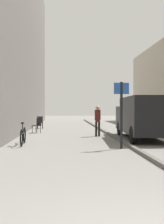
{
  "coord_description": "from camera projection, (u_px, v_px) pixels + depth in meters",
  "views": [
    {
      "loc": [
        -1.06,
        -2.51,
        1.58
      ],
      "look_at": [
        0.04,
        13.71,
        1.34
      ],
      "focal_mm": 41.83,
      "sensor_mm": 36.0,
      "label": 1
    }
  ],
  "objects": [
    {
      "name": "bicycle_leaning",
      "position": [
        23.0,
        136.0,
        11.27
      ],
      "size": [
        0.13,
        1.77,
        0.98
      ],
      "rotation": [
        0.0,
        0.0,
        0.04
      ],
      "color": "black",
      "rests_on": "ground_plane"
    },
    {
      "name": "ground_plane",
      "position": [
        83.0,
        136.0,
        14.57
      ],
      "size": [
        80.0,
        80.0,
        0.0
      ],
      "primitive_type": "plane",
      "color": "gray"
    },
    {
      "name": "street_sign_post",
      "position": [
        121.0,
        109.0,
        10.13
      ],
      "size": [
        0.6,
        0.1,
        2.6
      ],
      "rotation": [
        0.0,
        0.0,
        3.2
      ],
      "color": "black",
      "rests_on": "ground_plane"
    },
    {
      "name": "cafe_chair_by_doorway",
      "position": [
        38.0,
        124.0,
        16.71
      ],
      "size": [
        0.62,
        0.62,
        0.94
      ],
      "rotation": [
        0.0,
        0.0,
        2.35
      ],
      "color": "black",
      "rests_on": "ground_plane"
    },
    {
      "name": "pedestrian_main_foreground",
      "position": [
        98.0,
        119.0,
        14.61
      ],
      "size": [
        0.34,
        0.22,
        1.72
      ],
      "rotation": [
        0.0,
        0.0,
        0.17
      ],
      "color": "black",
      "rests_on": "ground_plane"
    },
    {
      "name": "cafe_chair_near_window",
      "position": [
        40.0,
        122.0,
        20.24
      ],
      "size": [
        0.51,
        0.51,
        0.94
      ],
      "rotation": [
        0.0,
        0.0,
        3.31
      ],
      "color": "black",
      "rests_on": "ground_plane"
    },
    {
      "name": "kerb_strip",
      "position": [
        111.0,
        135.0,
        14.68
      ],
      "size": [
        0.16,
        40.0,
        0.12
      ],
      "primitive_type": "cube",
      "color": "#615F5B",
      "rests_on": "ground_plane"
    },
    {
      "name": "delivery_van",
      "position": [
        143.0,
        116.0,
        13.41
      ],
      "size": [
        2.29,
        5.57,
        2.13
      ],
      "rotation": [
        0.0,
        0.0,
        -0.06
      ],
      "color": "black",
      "rests_on": "ground_plane"
    }
  ]
}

